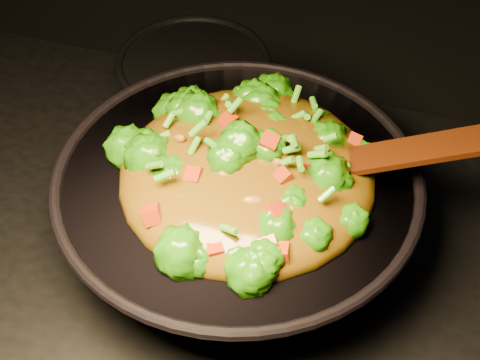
% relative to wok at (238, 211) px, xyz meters
% --- Properties ---
extents(wok, '(0.46, 0.46, 0.13)m').
position_rel_wok_xyz_m(wok, '(0.00, 0.00, 0.00)').
color(wok, black).
rests_on(wok, stovetop).
extents(stir_fry, '(0.36, 0.36, 0.11)m').
position_rel_wok_xyz_m(stir_fry, '(0.01, -0.00, 0.12)').
color(stir_fry, '#256F07').
rests_on(stir_fry, wok).
extents(spatula, '(0.28, 0.08, 0.12)m').
position_rel_wok_xyz_m(spatula, '(0.17, 0.04, 0.11)').
color(spatula, '#351306').
rests_on(spatula, wok).
extents(back_pot, '(0.30, 0.30, 0.13)m').
position_rel_wok_xyz_m(back_pot, '(-0.14, 0.22, -0.00)').
color(back_pot, black).
rests_on(back_pot, stovetop).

